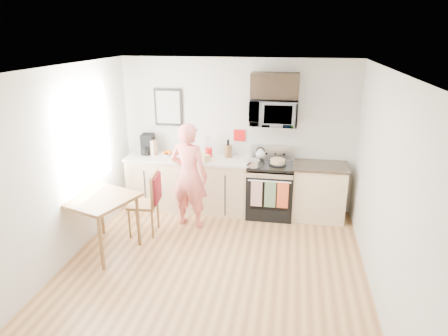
% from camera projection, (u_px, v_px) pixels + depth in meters
% --- Properties ---
extents(floor, '(4.60, 4.60, 0.00)m').
position_uv_depth(floor, '(210.00, 275.00, 5.17)').
color(floor, '#8E5C37').
rests_on(floor, ground).
extents(back_wall, '(4.00, 0.04, 2.60)m').
position_uv_depth(back_wall, '(237.00, 135.00, 6.89)').
color(back_wall, silver).
rests_on(back_wall, floor).
extents(front_wall, '(4.00, 0.04, 2.60)m').
position_uv_depth(front_wall, '(136.00, 306.00, 2.60)').
color(front_wall, silver).
rests_on(front_wall, floor).
extents(left_wall, '(0.04, 4.60, 2.60)m').
position_uv_depth(left_wall, '(55.00, 172.00, 5.07)').
color(left_wall, silver).
rests_on(left_wall, floor).
extents(right_wall, '(0.04, 4.60, 2.60)m').
position_uv_depth(right_wall, '(385.00, 193.00, 4.42)').
color(right_wall, silver).
rests_on(right_wall, floor).
extents(ceiling, '(4.00, 4.60, 0.04)m').
position_uv_depth(ceiling, '(208.00, 70.00, 4.32)').
color(ceiling, white).
rests_on(ceiling, back_wall).
extents(window, '(0.06, 1.40, 1.50)m').
position_uv_depth(window, '(87.00, 138.00, 5.73)').
color(window, white).
rests_on(window, left_wall).
extents(cabinet_left, '(2.10, 0.60, 0.90)m').
position_uv_depth(cabinet_left, '(189.00, 184.00, 7.02)').
color(cabinet_left, beige).
rests_on(cabinet_left, floor).
extents(countertop_left, '(2.14, 0.64, 0.04)m').
position_uv_depth(countertop_left, '(188.00, 159.00, 6.86)').
color(countertop_left, white).
rests_on(countertop_left, cabinet_left).
extents(cabinet_right, '(0.84, 0.60, 0.90)m').
position_uv_depth(cabinet_right, '(318.00, 193.00, 6.65)').
color(cabinet_right, beige).
rests_on(cabinet_right, floor).
extents(countertop_right, '(0.88, 0.64, 0.04)m').
position_uv_depth(countertop_right, '(321.00, 166.00, 6.50)').
color(countertop_right, black).
rests_on(countertop_right, cabinet_right).
extents(range, '(0.76, 0.70, 1.16)m').
position_uv_depth(range, '(270.00, 191.00, 6.76)').
color(range, black).
rests_on(range, floor).
extents(microwave, '(0.76, 0.51, 0.42)m').
position_uv_depth(microwave, '(274.00, 112.00, 6.43)').
color(microwave, silver).
rests_on(microwave, back_wall).
extents(upper_cabinet, '(0.76, 0.35, 0.40)m').
position_uv_depth(upper_cabinet, '(275.00, 86.00, 6.34)').
color(upper_cabinet, black).
rests_on(upper_cabinet, back_wall).
extents(wall_art, '(0.50, 0.04, 0.65)m').
position_uv_depth(wall_art, '(168.00, 107.00, 6.92)').
color(wall_art, black).
rests_on(wall_art, back_wall).
extents(wall_trivet, '(0.20, 0.02, 0.20)m').
position_uv_depth(wall_trivet, '(239.00, 135.00, 6.87)').
color(wall_trivet, red).
rests_on(wall_trivet, back_wall).
extents(person, '(0.68, 0.52, 1.70)m').
position_uv_depth(person, '(189.00, 176.00, 6.26)').
color(person, '#DE4A3D').
rests_on(person, floor).
extents(dining_table, '(0.98, 0.98, 0.83)m').
position_uv_depth(dining_table, '(99.00, 204.00, 5.54)').
color(dining_table, brown).
rests_on(dining_table, floor).
extents(chair, '(0.50, 0.45, 0.99)m').
position_uv_depth(chair, '(151.00, 195.00, 6.06)').
color(chair, brown).
rests_on(chair, floor).
extents(knife_block, '(0.15, 0.16, 0.21)m').
position_uv_depth(knife_block, '(228.00, 151.00, 6.86)').
color(knife_block, brown).
rests_on(knife_block, countertop_left).
extents(utensil_crock, '(0.13, 0.13, 0.38)m').
position_uv_depth(utensil_crock, '(209.00, 148.00, 6.87)').
color(utensil_crock, red).
rests_on(utensil_crock, countertop_left).
extents(fruit_bowl, '(0.28, 0.28, 0.10)m').
position_uv_depth(fruit_bowl, '(167.00, 154.00, 6.94)').
color(fruit_bowl, white).
rests_on(fruit_bowl, countertop_left).
extents(milk_carton, '(0.13, 0.13, 0.27)m').
position_uv_depth(milk_carton, '(153.00, 148.00, 6.95)').
color(milk_carton, tan).
rests_on(milk_carton, countertop_left).
extents(coffee_maker, '(0.22, 0.31, 0.35)m').
position_uv_depth(coffee_maker, '(148.00, 145.00, 7.02)').
color(coffee_maker, black).
rests_on(coffee_maker, countertop_left).
extents(bread_bag, '(0.35, 0.29, 0.12)m').
position_uv_depth(bread_bag, '(200.00, 157.00, 6.68)').
color(bread_bag, tan).
rests_on(bread_bag, countertop_left).
extents(cake, '(0.29, 0.29, 0.09)m').
position_uv_depth(cake, '(278.00, 162.00, 6.55)').
color(cake, black).
rests_on(cake, range).
extents(kettle, '(0.17, 0.17, 0.21)m').
position_uv_depth(kettle, '(260.00, 154.00, 6.82)').
color(kettle, white).
rests_on(kettle, range).
extents(pot, '(0.22, 0.37, 0.11)m').
position_uv_depth(pot, '(253.00, 163.00, 6.43)').
color(pot, silver).
rests_on(pot, range).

